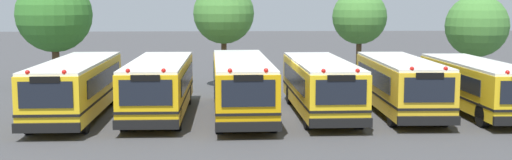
# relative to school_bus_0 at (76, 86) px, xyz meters

# --- Properties ---
(ground_plane) EXTENTS (160.00, 160.00, 0.00)m
(ground_plane) POSITION_rel_school_bus_0_xyz_m (9.23, 0.26, -1.41)
(ground_plane) COLOR #424244
(school_bus_0) EXTENTS (2.60, 10.33, 2.67)m
(school_bus_0) POSITION_rel_school_bus_0_xyz_m (0.00, 0.00, 0.00)
(school_bus_0) COLOR yellow
(school_bus_0) RESTS_ON ground_plane
(school_bus_1) EXTENTS (2.55, 9.81, 2.66)m
(school_bus_1) POSITION_rel_school_bus_0_xyz_m (3.68, 0.20, -0.01)
(school_bus_1) COLOR yellow
(school_bus_1) RESTS_ON ground_plane
(school_bus_2) EXTENTS (2.77, 11.00, 2.70)m
(school_bus_2) POSITION_rel_school_bus_0_xyz_m (7.40, 0.21, 0.02)
(school_bus_2) COLOR #EAA80C
(school_bus_2) RESTS_ON ground_plane
(school_bus_3) EXTENTS (2.61, 9.83, 2.61)m
(school_bus_3) POSITION_rel_school_bus_0_xyz_m (11.03, 0.19, -0.03)
(school_bus_3) COLOR yellow
(school_bus_3) RESTS_ON ground_plane
(school_bus_4) EXTENTS (2.69, 9.26, 2.65)m
(school_bus_4) POSITION_rel_school_bus_0_xyz_m (14.74, 0.19, -0.01)
(school_bus_4) COLOR yellow
(school_bus_4) RESTS_ON ground_plane
(school_bus_5) EXTENTS (2.48, 9.78, 2.51)m
(school_bus_5) POSITION_rel_school_bus_0_xyz_m (18.35, 0.27, -0.08)
(school_bus_5) COLOR yellow
(school_bus_5) RESTS_ON ground_plane
(tree_0) EXTENTS (4.63, 4.63, 6.67)m
(tree_0) POSITION_rel_school_bus_0_xyz_m (-3.84, 11.24, 2.94)
(tree_0) COLOR #4C3823
(tree_0) RESTS_ON ground_plane
(tree_1) EXTENTS (3.63, 3.63, 6.26)m
(tree_1) POSITION_rel_school_bus_0_xyz_m (6.49, 9.48, 3.01)
(tree_1) COLOR #4C3823
(tree_1) RESTS_ON ground_plane
(tree_2) EXTENTS (3.47, 3.47, 5.91)m
(tree_2) POSITION_rel_school_bus_0_xyz_m (15.28, 11.68, 2.81)
(tree_2) COLOR #4C3823
(tree_2) RESTS_ON ground_plane
(tree_3) EXTENTS (3.95, 3.95, 5.60)m
(tree_3) POSITION_rel_school_bus_0_xyz_m (22.45, 10.94, 2.29)
(tree_3) COLOR #4C3823
(tree_3) RESTS_ON ground_plane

